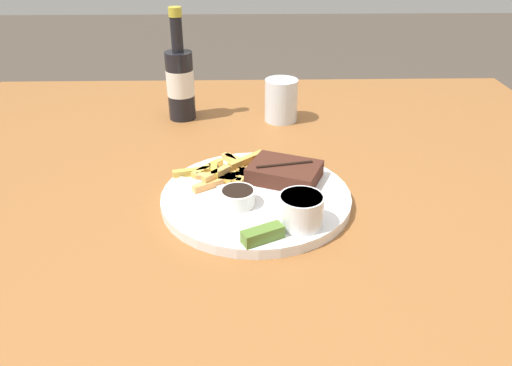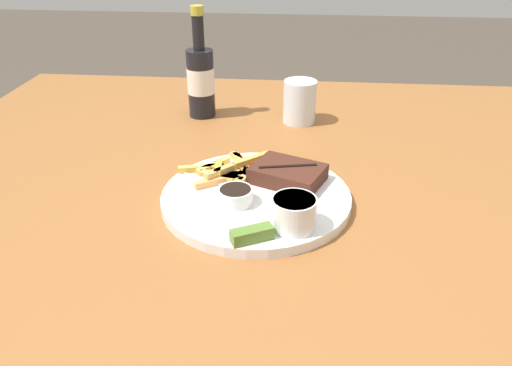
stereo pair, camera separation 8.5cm
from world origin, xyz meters
TOP-DOWN VIEW (x-y plane):
  - dining_table at (0.00, 0.00)m, footprint 1.46×1.40m
  - dinner_plate at (0.00, 0.00)m, footprint 0.33×0.33m
  - steak_portion at (0.05, 0.05)m, footprint 0.15×0.13m
  - fries_pile at (-0.05, 0.07)m, footprint 0.17×0.14m
  - coleslaw_cup at (0.07, -0.10)m, footprint 0.07×0.07m
  - dipping_sauce_cup at (-0.03, -0.03)m, footprint 0.06×0.06m
  - pickle_spear at (0.01, -0.14)m, footprint 0.07×0.05m
  - fork_utensil at (-0.08, 0.03)m, footprint 0.13×0.06m
  - beer_bottle at (-0.17, 0.40)m, footprint 0.06×0.06m
  - drinking_glass at (0.07, 0.38)m, footprint 0.08×0.08m

SIDE VIEW (x-z plane):
  - dining_table at x=0.00m, z-range 0.32..1.09m
  - dinner_plate at x=0.00m, z-range 0.77..0.79m
  - fork_utensil at x=-0.08m, z-range 0.79..0.79m
  - fries_pile at x=-0.05m, z-range 0.78..0.80m
  - pickle_spear at x=0.01m, z-range 0.79..0.81m
  - steak_portion at x=0.05m, z-range 0.78..0.82m
  - dipping_sauce_cup at x=-0.03m, z-range 0.79..0.81m
  - coleslaw_cup at x=0.07m, z-range 0.79..0.84m
  - drinking_glass at x=0.07m, z-range 0.77..0.87m
  - beer_bottle at x=-0.17m, z-range 0.73..0.99m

